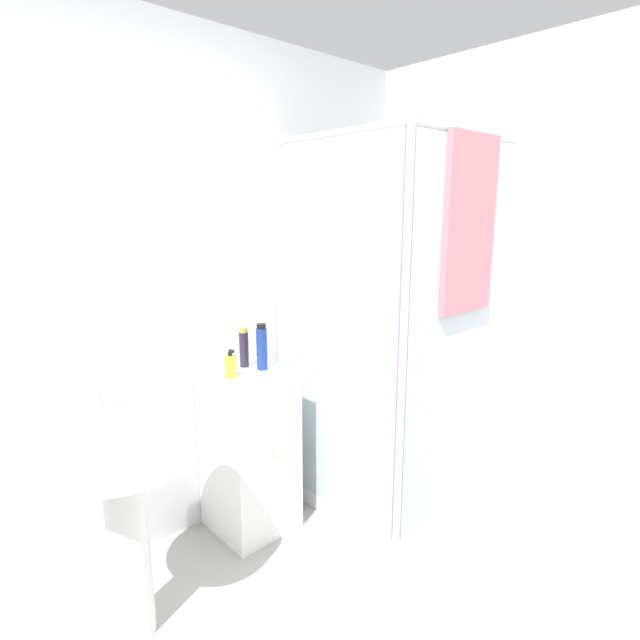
{
  "coord_description": "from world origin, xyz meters",
  "views": [
    {
      "loc": [
        -0.93,
        -0.53,
        1.65
      ],
      "look_at": [
        0.59,
        1.11,
        1.15
      ],
      "focal_mm": 28.0,
      "sensor_mm": 36.0,
      "label": 1
    }
  ],
  "objects_px": {
    "soap_dispenser": "(230,366)",
    "shampoo_bottle_tall_black": "(244,348)",
    "shampoo_bottle_blue": "(262,347)",
    "sink": "(122,475)"
  },
  "relations": [
    {
      "from": "soap_dispenser",
      "to": "shampoo_bottle_tall_black",
      "type": "relative_size",
      "value": 0.69
    },
    {
      "from": "soap_dispenser",
      "to": "shampoo_bottle_blue",
      "type": "distance_m",
      "value": 0.2
    },
    {
      "from": "sink",
      "to": "shampoo_bottle_blue",
      "type": "height_order",
      "value": "shampoo_bottle_blue"
    },
    {
      "from": "shampoo_bottle_blue",
      "to": "sink",
      "type": "bearing_deg",
      "value": -163.91
    },
    {
      "from": "sink",
      "to": "shampoo_bottle_blue",
      "type": "xyz_separation_m",
      "value": [
        0.82,
        0.24,
        0.29
      ]
    },
    {
      "from": "shampoo_bottle_tall_black",
      "to": "soap_dispenser",
      "type": "bearing_deg",
      "value": -145.19
    },
    {
      "from": "shampoo_bottle_blue",
      "to": "shampoo_bottle_tall_black",
      "type": "bearing_deg",
      "value": 112.07
    },
    {
      "from": "soap_dispenser",
      "to": "shampoo_bottle_blue",
      "type": "xyz_separation_m",
      "value": [
        0.19,
        0.0,
        0.06
      ]
    },
    {
      "from": "soap_dispenser",
      "to": "shampoo_bottle_tall_black",
      "type": "xyz_separation_m",
      "value": [
        0.15,
        0.1,
        0.04
      ]
    },
    {
      "from": "shampoo_bottle_tall_black",
      "to": "shampoo_bottle_blue",
      "type": "height_order",
      "value": "shampoo_bottle_blue"
    }
  ]
}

